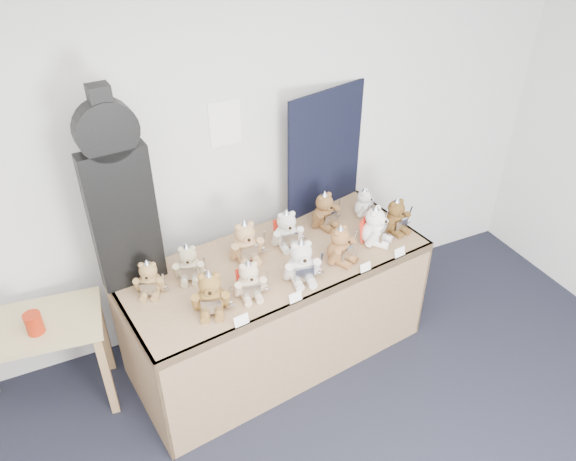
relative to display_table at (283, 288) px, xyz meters
name	(u,v)px	position (x,y,z in m)	size (l,w,h in m)	color
room_shell	(225,124)	(-0.11, 0.62, 0.93)	(6.00, 6.00, 6.00)	silver
display_table	(283,288)	(0.00, 0.00, 0.00)	(2.08, 1.09, 0.83)	olive
side_table	(33,340)	(-1.53, 0.29, -0.08)	(0.89, 0.56, 0.70)	tan
guitar_case	(119,195)	(-0.87, 0.28, 0.78)	(0.38, 0.15, 1.24)	black
navy_board	(325,151)	(0.58, 0.54, 0.62)	(0.67, 0.02, 0.89)	black
red_cup	(34,323)	(-1.48, 0.21, 0.11)	(0.10, 0.10, 0.13)	#A9220B
teddy_front_far_left	(210,294)	(-0.53, -0.19, 0.30)	(0.25, 0.23, 0.30)	brown
teddy_front_left	(249,281)	(-0.29, -0.16, 0.28)	(0.22, 0.19, 0.27)	#C9AD8E
teddy_front_centre	(301,263)	(0.05, -0.16, 0.30)	(0.26, 0.22, 0.32)	silver
teddy_front_right	(341,246)	(0.36, -0.09, 0.29)	(0.24, 0.23, 0.28)	#8F5E36
teddy_front_far_right	(375,227)	(0.67, -0.01, 0.30)	(0.25, 0.25, 0.30)	white
teddy_front_end	(396,217)	(0.88, 0.04, 0.29)	(0.23, 0.20, 0.27)	brown
teddy_back_left	(188,264)	(-0.56, 0.15, 0.28)	(0.22, 0.20, 0.27)	#BFB18B
teddy_back_centre_left	(246,242)	(-0.17, 0.19, 0.30)	(0.25, 0.20, 0.31)	tan
teddy_back_centre_right	(287,230)	(0.13, 0.21, 0.29)	(0.24, 0.21, 0.29)	silver
teddy_back_right	(325,211)	(0.46, 0.31, 0.29)	(0.24, 0.22, 0.29)	brown
teddy_back_end	(364,203)	(0.79, 0.31, 0.27)	(0.19, 0.19, 0.23)	white
teddy_back_far_left	(149,279)	(-0.81, 0.11, 0.28)	(0.20, 0.20, 0.25)	olive
entry_card_a	(241,320)	(-0.42, -0.38, 0.21)	(0.09, 0.00, 0.06)	white
entry_card_b	(295,297)	(-0.07, -0.33, 0.21)	(0.08, 0.00, 0.06)	white
entry_card_c	(365,267)	(0.45, -0.26, 0.21)	(0.08, 0.00, 0.06)	white
entry_card_d	(400,252)	(0.74, -0.22, 0.21)	(0.08, 0.00, 0.06)	white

